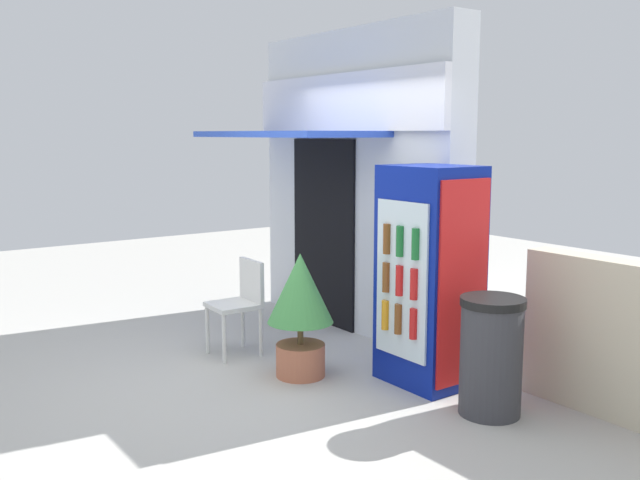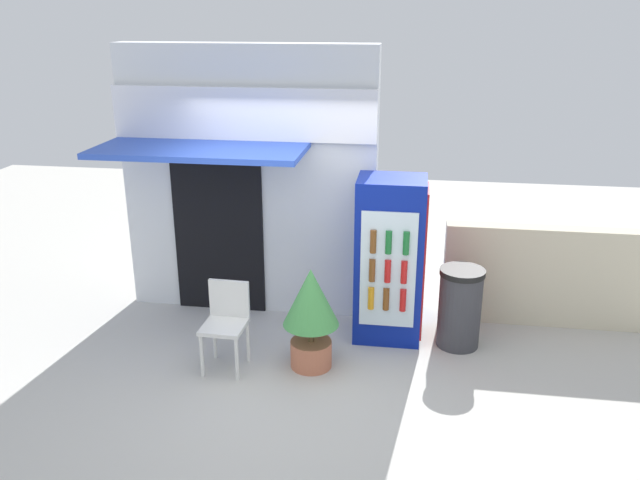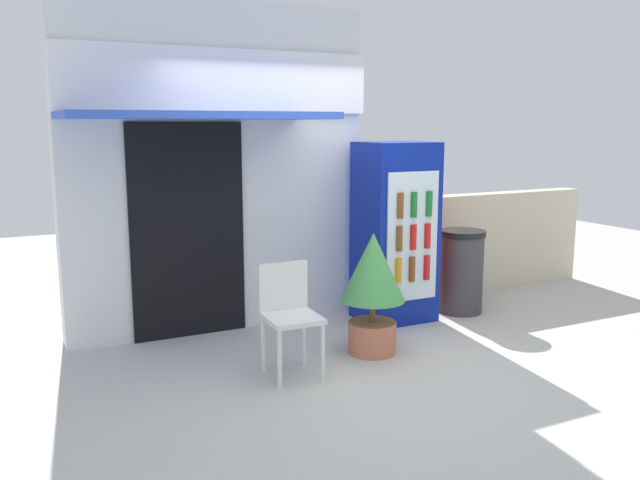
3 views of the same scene
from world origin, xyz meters
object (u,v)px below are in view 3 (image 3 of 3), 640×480
at_px(plastic_chair, 288,309).
at_px(potted_plant_near_shop, 373,282).
at_px(drink_cooler, 396,232).
at_px(trash_bin, 461,271).

distance_m(plastic_chair, potted_plant_near_shop, 0.84).
bearing_deg(potted_plant_near_shop, plastic_chair, -173.17).
xyz_separation_m(drink_cooler, trash_bin, (0.75, -0.11, -0.45)).
relative_size(plastic_chair, trash_bin, 1.00).
xyz_separation_m(drink_cooler, plastic_chair, (-1.55, -0.86, -0.37)).
bearing_deg(potted_plant_near_shop, drink_cooler, 46.61).
bearing_deg(trash_bin, plastic_chair, -161.75).
height_order(drink_cooler, trash_bin, drink_cooler).
height_order(plastic_chair, potted_plant_near_shop, potted_plant_near_shop).
distance_m(drink_cooler, trash_bin, 0.88).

